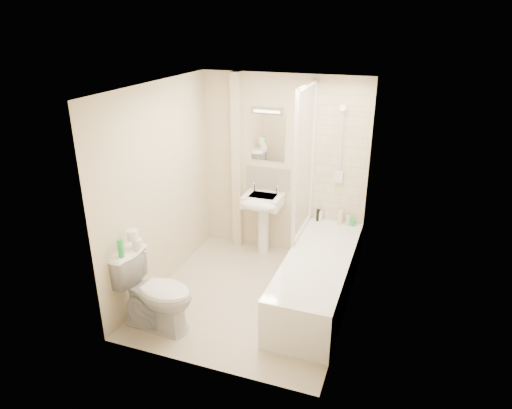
% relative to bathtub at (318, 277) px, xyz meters
% --- Properties ---
extents(floor, '(2.50, 2.50, 0.00)m').
position_rel_bathtub_xyz_m(floor, '(-0.75, -0.20, -0.29)').
color(floor, beige).
rests_on(floor, ground).
extents(wall_back, '(2.20, 0.02, 2.40)m').
position_rel_bathtub_xyz_m(wall_back, '(-0.75, 1.05, 0.91)').
color(wall_back, beige).
rests_on(wall_back, ground).
extents(wall_left, '(0.02, 2.50, 2.40)m').
position_rel_bathtub_xyz_m(wall_left, '(-1.85, -0.20, 0.91)').
color(wall_left, beige).
rests_on(wall_left, ground).
extents(wall_right, '(0.02, 2.50, 2.40)m').
position_rel_bathtub_xyz_m(wall_right, '(0.35, -0.20, 0.91)').
color(wall_right, beige).
rests_on(wall_right, ground).
extents(ceiling, '(2.20, 2.50, 0.02)m').
position_rel_bathtub_xyz_m(ceiling, '(-0.75, -0.20, 2.11)').
color(ceiling, white).
rests_on(ceiling, wall_back).
extents(tile_back, '(0.70, 0.01, 1.75)m').
position_rel_bathtub_xyz_m(tile_back, '(0.00, 1.04, 1.14)').
color(tile_back, beige).
rests_on(tile_back, wall_back).
extents(tile_right, '(0.01, 2.10, 1.75)m').
position_rel_bathtub_xyz_m(tile_right, '(0.34, 0.00, 1.14)').
color(tile_right, beige).
rests_on(tile_right, wall_right).
extents(pipe_boxing, '(0.12, 0.12, 2.40)m').
position_rel_bathtub_xyz_m(pipe_boxing, '(-1.37, 0.99, 0.91)').
color(pipe_boxing, beige).
rests_on(pipe_boxing, ground).
extents(splashback, '(0.60, 0.02, 0.30)m').
position_rel_bathtub_xyz_m(splashback, '(-0.95, 1.04, 0.74)').
color(splashback, beige).
rests_on(splashback, wall_back).
extents(mirror, '(0.46, 0.01, 0.60)m').
position_rel_bathtub_xyz_m(mirror, '(-0.95, 1.04, 1.29)').
color(mirror, white).
rests_on(mirror, wall_back).
extents(strip_light, '(0.42, 0.07, 0.07)m').
position_rel_bathtub_xyz_m(strip_light, '(-0.95, 1.02, 1.66)').
color(strip_light, silver).
rests_on(strip_light, wall_back).
extents(bathtub, '(0.70, 2.10, 0.55)m').
position_rel_bathtub_xyz_m(bathtub, '(0.00, 0.00, 0.00)').
color(bathtub, white).
rests_on(bathtub, ground).
extents(shower_screen, '(0.04, 0.92, 1.80)m').
position_rel_bathtub_xyz_m(shower_screen, '(-0.35, 0.60, 1.16)').
color(shower_screen, white).
rests_on(shower_screen, bathtub).
extents(shower_fixture, '(0.10, 0.16, 0.99)m').
position_rel_bathtub_xyz_m(shower_fixture, '(-0.00, 0.99, 1.26)').
color(shower_fixture, white).
rests_on(shower_fixture, wall_back).
extents(pedestal_sink, '(0.50, 0.47, 0.97)m').
position_rel_bathtub_xyz_m(pedestal_sink, '(-0.95, 0.81, 0.39)').
color(pedestal_sink, white).
rests_on(pedestal_sink, ground).
extents(bottle_black_a, '(0.05, 0.05, 0.16)m').
position_rel_bathtub_xyz_m(bottle_black_a, '(-0.23, 0.96, 0.34)').
color(bottle_black_a, black).
rests_on(bottle_black_a, bathtub).
extents(bottle_white_a, '(0.05, 0.05, 0.14)m').
position_rel_bathtub_xyz_m(bottle_white_a, '(-0.20, 0.96, 0.33)').
color(bottle_white_a, white).
rests_on(bottle_white_a, bathtub).
extents(bottle_cream, '(0.06, 0.06, 0.18)m').
position_rel_bathtub_xyz_m(bottle_cream, '(0.06, 0.96, 0.35)').
color(bottle_cream, beige).
rests_on(bottle_cream, bathtub).
extents(bottle_white_b, '(0.06, 0.06, 0.13)m').
position_rel_bathtub_xyz_m(bottle_white_b, '(0.17, 0.96, 0.32)').
color(bottle_white_b, silver).
rests_on(bottle_white_b, bathtub).
extents(bottle_green, '(0.07, 0.07, 0.09)m').
position_rel_bathtub_xyz_m(bottle_green, '(0.22, 0.96, 0.30)').
color(bottle_green, green).
rests_on(bottle_green, bathtub).
extents(toilet, '(0.57, 0.88, 0.84)m').
position_rel_bathtub_xyz_m(toilet, '(-1.47, -1.05, 0.13)').
color(toilet, white).
rests_on(toilet, ground).
extents(toilet_roll_lower, '(0.10, 0.10, 0.10)m').
position_rel_bathtub_xyz_m(toilet_roll_lower, '(-1.69, -0.96, 0.60)').
color(toilet_roll_lower, white).
rests_on(toilet_roll_lower, toilet).
extents(toilet_roll_upper, '(0.11, 0.11, 0.10)m').
position_rel_bathtub_xyz_m(toilet_roll_upper, '(-1.73, -0.97, 0.70)').
color(toilet_roll_upper, white).
rests_on(toilet_roll_upper, toilet_roll_lower).
extents(green_bottle, '(0.06, 0.06, 0.18)m').
position_rel_bathtub_xyz_m(green_bottle, '(-1.74, -1.16, 0.64)').
color(green_bottle, green).
rests_on(green_bottle, toilet).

